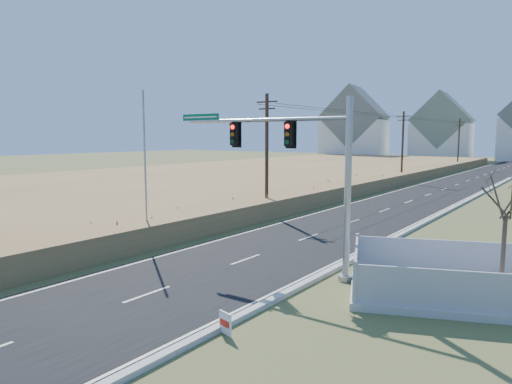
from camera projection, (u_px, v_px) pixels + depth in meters
name	position (u px, v px, depth m)	size (l,w,h in m)	color
ground	(186.00, 282.00, 18.54)	(260.00, 260.00, 0.00)	brown
road	(464.00, 182.00, 58.50)	(8.00, 180.00, 0.06)	black
curb	(501.00, 184.00, 56.05)	(0.30, 180.00, 0.18)	#B2AFA8
reed_marsh	(267.00, 173.00, 64.56)	(38.00, 110.00, 1.30)	#A47E4A
utility_pole_near	(267.00, 153.00, 33.79)	(1.80, 0.26, 9.00)	#422D1E
utility_pole_mid	(403.00, 146.00, 57.76)	(1.80, 0.26, 9.00)	#422D1E
utility_pole_far	(459.00, 143.00, 81.73)	(1.80, 0.26, 9.00)	#422D1E
condo_nw	(354.00, 129.00, 119.89)	(17.69, 13.38, 19.05)	white
condo_nnw	(441.00, 132.00, 114.60)	(14.93, 11.17, 17.03)	white
traffic_signal_mast	(307.00, 168.00, 19.29)	(9.39, 0.64, 7.47)	#9EA0A5
fence_enclosure	(448.00, 288.00, 16.92)	(8.37, 7.18, 1.62)	#B7B5AD
open_sign	(225.00, 323.00, 13.59)	(0.55, 0.18, 0.68)	white
flagpole	(146.00, 184.00, 24.82)	(0.38, 0.38, 8.36)	#B7B5AD
bare_tree	(507.00, 194.00, 15.08)	(1.88, 1.88, 4.99)	#4C3F33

